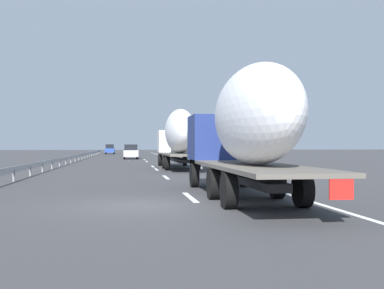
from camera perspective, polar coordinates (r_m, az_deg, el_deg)
ground_plane at (r=54.48m, az=-7.41°, el=-1.99°), size 260.00×260.00×0.00m
lane_stripe_0 at (r=16.69m, az=-0.23°, el=-6.32°), size 3.20×0.20×0.01m
lane_stripe_1 at (r=26.93m, az=-3.14°, el=-3.94°), size 3.20×0.20×0.01m
lane_stripe_2 at (r=35.64m, az=-4.29°, el=-2.99°), size 3.20×0.20×0.01m
lane_stripe_3 at (r=40.55m, az=-4.72°, el=-2.64°), size 3.20×0.20×0.01m
lane_stripe_4 at (r=52.78m, az=-5.44°, el=-2.04°), size 3.20×0.20×0.01m
lane_stripe_5 at (r=59.45m, az=-5.71°, el=-1.82°), size 3.20×0.20×0.01m
edge_line_right at (r=59.77m, az=-2.16°, el=-1.81°), size 110.00×0.20×0.01m
truck_lead at (r=37.08m, az=-1.64°, el=1.07°), size 14.26×2.55×4.54m
truck_trailing at (r=16.19m, az=6.46°, el=2.21°), size 12.89×2.55×4.34m
car_black_suv at (r=81.45m, az=-7.54°, el=-0.70°), size 4.70×1.81×1.82m
car_blue_sedan at (r=98.34m, az=-9.81°, el=-0.56°), size 4.74×1.86×1.98m
car_silver_hatch at (r=62.52m, az=-7.34°, el=-0.86°), size 4.33×1.90×1.90m
road_sign at (r=52.82m, az=-0.11°, el=0.19°), size 0.10×0.90×2.97m
tree_0 at (r=82.96m, az=0.26°, el=1.47°), size 2.66×2.66×6.93m
tree_1 at (r=82.02m, az=1.82°, el=1.68°), size 2.60×2.60×6.90m
tree_2 at (r=65.76m, az=4.24°, el=1.33°), size 2.93×2.93×5.45m
tree_3 at (r=87.00m, az=-1.11°, el=1.52°), size 3.57×3.57×6.57m
guardrail_median at (r=57.73m, az=-13.40°, el=-1.30°), size 94.00×0.10×0.76m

